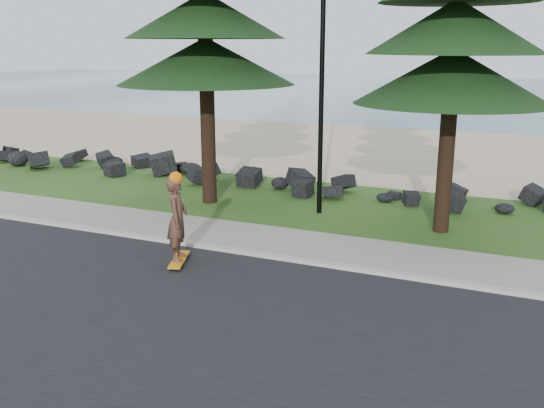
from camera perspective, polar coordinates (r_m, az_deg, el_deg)
The scene contains 9 objects.
ground at distance 14.73m, azimuth 0.29°, elevation -3.89°, with size 160.00×160.00×0.00m, color #284F18.
road at distance 11.04m, azimuth -9.22°, elevation -10.69°, with size 160.00×7.00×0.02m, color black.
kerb at distance 13.93m, azimuth -1.19°, elevation -4.79°, with size 160.00×0.20×0.10m, color #ACA59B.
sidewalk at distance 14.89m, azimuth 0.59°, elevation -3.52°, with size 160.00×2.00×0.08m, color gray.
beach_sand at distance 28.25m, azimuth 12.13°, elevation 4.90°, with size 160.00×15.00×0.01m, color tan.
ocean at distance 64.21m, azimuth 19.01°, elevation 9.86°, with size 160.00×58.00×0.01m, color #3F6479.
seawall_boulders at distance 19.79m, azimuth 6.76°, elevation 0.92°, with size 60.00×2.40×1.10m, color black, non-canonical shape.
lamp_post at distance 16.94m, azimuth 4.73°, elevation 12.79°, with size 0.25×0.14×8.14m.
skateboarder at distance 13.33m, azimuth -8.89°, elevation -1.40°, with size 0.65×1.14×2.08m.
Camera 1 is at (5.55, -12.79, 4.74)m, focal length 40.00 mm.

